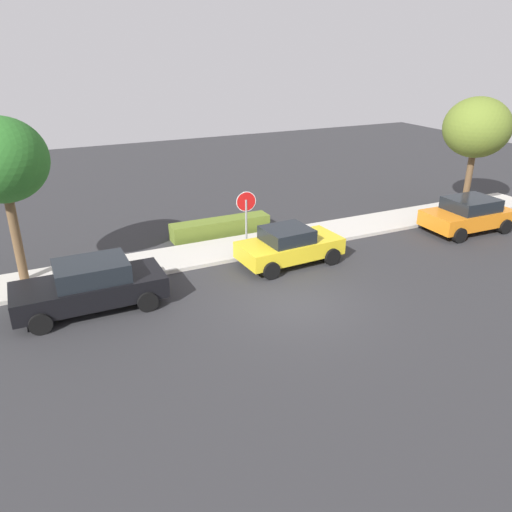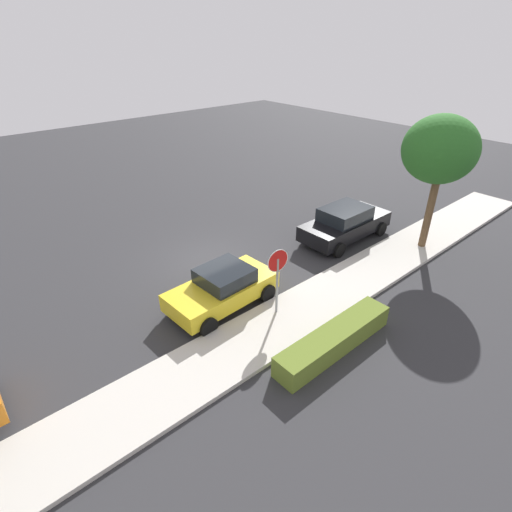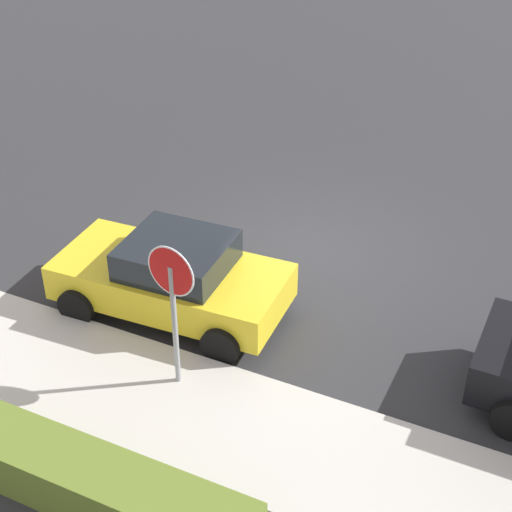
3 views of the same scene
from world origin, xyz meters
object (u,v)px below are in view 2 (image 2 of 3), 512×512
(stop_sign, at_px, (277,271))
(parked_car_yellow, at_px, (223,288))
(parked_car_black, at_px, (345,223))
(street_tree_near_corner, at_px, (440,150))

(stop_sign, xyz_separation_m, parked_car_yellow, (1.01, -1.59, -0.99))
(parked_car_black, bearing_deg, street_tree_near_corner, 124.80)
(stop_sign, distance_m, parked_car_black, 6.52)
(stop_sign, distance_m, parked_car_yellow, 2.13)
(parked_car_black, bearing_deg, parked_car_yellow, 3.49)
(stop_sign, distance_m, street_tree_near_corner, 8.38)
(parked_car_yellow, bearing_deg, parked_car_black, -176.51)
(stop_sign, bearing_deg, parked_car_black, -161.74)
(parked_car_yellow, bearing_deg, street_tree_near_corner, 166.20)
(stop_sign, xyz_separation_m, parked_car_black, (-6.13, -2.02, -0.92))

